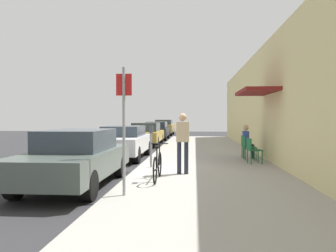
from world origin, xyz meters
The scene contains 16 objects.
ground_plane centered at (0.00, 0.00, 0.00)m, with size 60.00×60.00×0.00m, color #2D2D30.
sidewalk_slab centered at (2.25, 2.00, 0.06)m, with size 4.50×32.00×0.12m, color #9E9B93.
building_facade centered at (4.64, 2.00, 2.28)m, with size 1.40×32.00×4.55m.
parked_car_0 centered at (-1.10, -1.71, 0.72)m, with size 1.80×4.40×1.40m.
parked_car_1 centered at (-1.10, 3.78, 0.71)m, with size 1.80×4.40×1.35m.
parked_car_2 centered at (-1.10, 10.09, 0.71)m, with size 1.80×4.40×1.38m.
parked_car_3 centered at (-1.10, 15.57, 0.72)m, with size 1.80×4.40×1.37m.
parked_car_4 centered at (-1.10, 21.68, 0.76)m, with size 1.80×4.40×1.48m.
parking_meter centered at (0.45, 0.75, 0.89)m, with size 0.12×0.10×1.32m.
street_sign centered at (0.40, -3.04, 1.64)m, with size 0.32×0.06×2.60m.
bicycle_0 centered at (0.90, -1.37, 0.48)m, with size 0.46×1.71×0.90m.
cafe_chair_0 centered at (3.81, 1.85, 0.62)m, with size 0.51×0.51×0.87m.
cafe_chair_1 centered at (3.81, 2.83, 0.62)m, with size 0.44×0.44×0.87m.
cafe_chair_2 centered at (3.81, 3.39, 0.62)m, with size 0.44×0.44×0.87m.
seated_patron_2 centered at (3.87, 3.39, 0.82)m, with size 0.43×0.36×1.29m.
pedestrian_standing centered at (1.50, -0.40, 1.12)m, with size 0.36×0.22×1.70m.
Camera 1 is at (1.83, -9.63, 1.71)m, focal length 35.32 mm.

